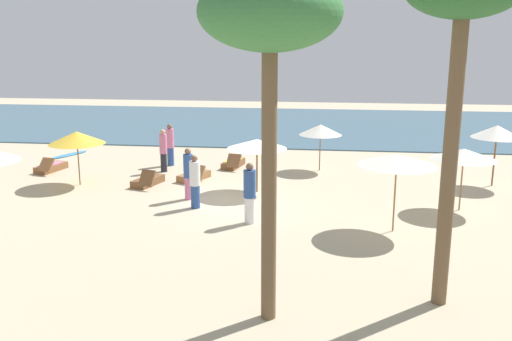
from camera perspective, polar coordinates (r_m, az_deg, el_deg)
The scene contains 20 objects.
ground_plane at distance 19.92m, azimuth -2.15°, elevation -2.86°, with size 60.00×60.00×0.00m, color #BCAD8E.
ocean_water at distance 36.43m, azimuth 2.11°, elevation 4.66°, with size 48.00×16.00×0.06m, color #3D6075.
umbrella_1 at distance 19.35m, azimuth 20.20°, elevation 1.55°, with size 2.07×2.07×2.06m.
umbrella_3 at distance 22.41m, azimuth -17.61°, elevation 3.17°, with size 2.11×2.11×2.07m.
umbrella_4 at distance 16.59m, azimuth 14.00°, elevation 1.03°, with size 2.27×2.27×2.30m.
umbrella_5 at distance 23.03m, azimuth 23.11°, elevation 3.61°, with size 1.87×1.87×2.33m.
umbrella_6 at distance 20.39m, azimuth 0.09°, elevation 2.69°, with size 2.16×2.16×1.95m.
umbrella_7 at distance 23.90m, azimuth 6.51°, elevation 4.10°, with size 1.80×1.80×1.97m.
lounger_0 at distance 25.39m, azimuth -19.98°, elevation 0.31°, with size 0.94×1.78×0.69m.
lounger_1 at distance 22.52m, azimuth -6.23°, elevation -0.56°, with size 1.21×1.74×0.74m.
lounger_2 at distance 24.61m, azimuth -2.30°, elevation 0.73°, with size 0.89×1.76×0.70m.
lounger_3 at distance 22.02m, azimuth -10.84°, elevation -1.05°, with size 1.02×1.75×0.73m.
person_0 at distance 23.96m, azimuth -9.32°, elevation 2.04°, with size 0.42×0.42×1.81m.
person_1 at distance 19.76m, azimuth -6.82°, elevation -0.31°, with size 0.45×0.45×1.82m.
person_2 at distance 25.08m, azimuth -8.64°, elevation 2.60°, with size 0.46×0.46×1.85m.
person_3 at distance 18.75m, azimuth -6.16°, elevation -1.12°, with size 0.45×0.45×1.79m.
person_4 at distance 17.11m, azimuth -0.64°, elevation -2.29°, with size 0.48×0.48×1.88m.
palm_1 at distance 11.86m, azimuth 20.11°, elevation 15.68°, with size 2.28×2.28×7.13m.
palm_2 at distance 10.53m, azimuth 1.41°, elevation 14.87°, with size 2.63×2.63×6.73m.
surfboard at distance 28.53m, azimuth -18.28°, elevation 1.53°, with size 1.22×2.15×0.07m.
Camera 1 is at (3.08, -18.87, 5.59)m, focal length 39.71 mm.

